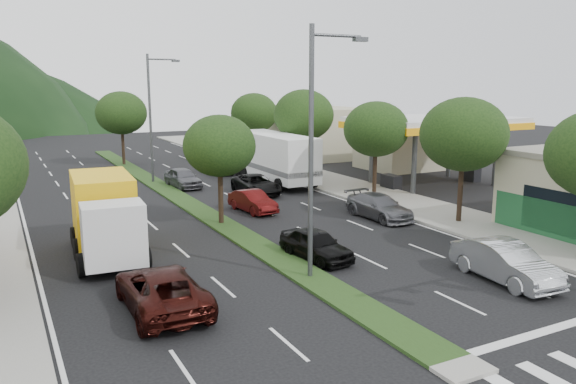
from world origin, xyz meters
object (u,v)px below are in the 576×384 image
tree_r_d (304,115)px  car_queue_b (379,207)px  tree_med_near (220,146)px  car_queue_c (253,201)px  streetlight_near (316,141)px  streetlight_mid (153,112)px  motorhome (275,157)px  tree_r_e (254,113)px  tree_r_c (376,129)px  car_queue_e (183,178)px  box_truck (105,219)px  sedan_silver (505,262)px  suv_maroon (162,289)px  tree_med_far (121,113)px  car_queue_a (316,244)px  car_queue_d (256,185)px  tree_r_b (464,134)px  car_queue_f (219,167)px

tree_r_d → car_queue_b: bearing=-102.4°
tree_med_near → car_queue_c: size_ratio=1.51×
streetlight_near → streetlight_mid: 25.00m
tree_r_d → motorhome: bearing=-158.9°
tree_r_e → tree_r_c: bearing=-90.0°
car_queue_e → streetlight_near: bearing=-98.1°
car_queue_e → box_truck: box_truck is taller
tree_r_d → tree_med_near: (-12.00, -12.00, -0.75)m
sedan_silver → suv_maroon: 13.39m
car_queue_e → motorhome: bearing=-15.5°
tree_med_far → streetlight_mid: bearing=-88.9°
tree_r_d → car_queue_a: 22.97m
sedan_silver → car_queue_a: 7.94m
tree_r_d → tree_r_e: tree_r_d is taller
streetlight_near → car_queue_c: (2.66, 12.07, -4.93)m
tree_r_e → box_truck: 31.26m
tree_med_far → box_truck: tree_med_far is taller
tree_med_near → car_queue_d: bearing=52.8°
tree_med_near → suv_maroon: size_ratio=1.11×
motorhome → car_queue_b: bearing=-89.2°
streetlight_mid → car_queue_a: bearing=-86.8°
car_queue_a → tree_r_c: bearing=36.0°
tree_r_b → box_truck: size_ratio=0.92×
tree_r_b → streetlight_mid: bearing=119.3°
car_queue_b → car_queue_e: car_queue_e is taller
tree_r_b → tree_med_near: (-12.00, 6.00, -0.61)m
tree_med_near → box_truck: 7.78m
car_queue_a → box_truck: bearing=140.9°
tree_r_d → car_queue_b: 15.92m
tree_med_near → box_truck: bearing=-157.0°
sedan_silver → car_queue_e: 26.48m
car_queue_e → motorhome: 7.35m
car_queue_c → motorhome: motorhome is taller
tree_r_e → box_truck: (-18.71, -24.85, -3.18)m
streetlight_near → car_queue_d: bearing=73.1°
tree_med_near → car_queue_a: 8.89m
car_queue_b → car_queue_c: 7.71m
tree_med_near → tree_r_b: bearing=-26.6°
car_queue_c → box_truck: (-9.57, -4.92, 1.06)m
car_queue_a → car_queue_f: car_queue_a is taller
tree_r_d → streetlight_near: streetlight_near is taller
car_queue_e → car_queue_f: (4.85, 5.00, -0.15)m
streetlight_mid → car_queue_c: 14.09m
tree_r_e → car_queue_e: (-10.45, -9.93, -4.15)m
tree_r_d → tree_r_e: (0.00, 10.00, -0.29)m
streetlight_mid → car_queue_f: size_ratio=2.44×
tree_r_e → tree_r_b: bearing=-90.0°
tree_r_d → motorhome: 4.76m
streetlight_near → car_queue_e: (1.34, 22.07, -4.84)m
tree_med_near → streetlight_mid: size_ratio=0.60×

